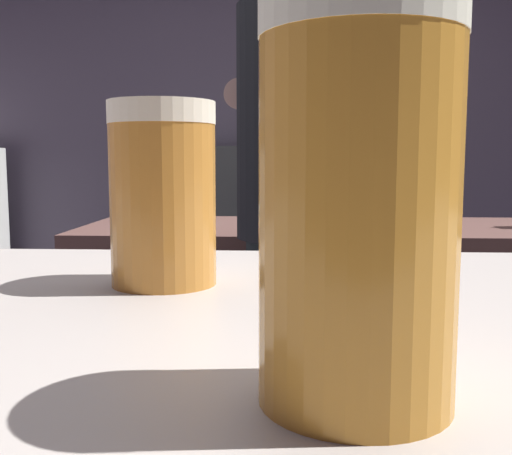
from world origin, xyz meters
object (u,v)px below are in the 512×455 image
object	(u,v)px
bartender	(303,211)
mixing_bowl	(184,215)
bottle_hot_sauce	(256,135)
pint_glass_near	(358,206)
bottle_vinegar	(313,127)
pint_glass_far	(163,194)
chefs_knife	(387,226)

from	to	relation	value
bartender	mixing_bowl	xyz separation A→B (m)	(-0.40, 0.52, -0.06)
bartender	bottle_hot_sauce	world-z (taller)	bartender
pint_glass_near	bottle_vinegar	distance (m)	2.98
mixing_bowl	pint_glass_far	world-z (taller)	pint_glass_far
chefs_knife	pint_glass_far	world-z (taller)	pint_glass_far
chefs_knife	bottle_vinegar	distance (m)	1.35
bartender	pint_glass_far	distance (m)	1.09
pint_glass_far	bottle_vinegar	xyz separation A→B (m)	(0.23, 2.76, 0.20)
bottle_hot_sauce	bartender	bearing A→B (deg)	-83.46
mixing_bowl	pint_glass_far	bearing A→B (deg)	-80.64
pint_glass_near	bottle_hot_sauce	bearing A→B (deg)	93.57
bartender	pint_glass_near	bearing A→B (deg)	-170.73
bottle_vinegar	pint_glass_far	bearing A→B (deg)	-94.71
chefs_knife	bottle_hot_sauce	size ratio (longest dim) A/B	1.40
mixing_bowl	chefs_knife	world-z (taller)	mixing_bowl
bottle_hot_sauce	mixing_bowl	bearing A→B (deg)	-97.84
mixing_bowl	bottle_vinegar	xyz separation A→B (m)	(0.49, 1.16, 0.36)
mixing_bowl	bottle_hot_sauce	xyz separation A→B (m)	(0.18, 1.33, 0.33)
bartender	pint_glass_near	distance (m)	1.29
pint_glass_far	bottle_hot_sauce	size ratio (longest dim) A/B	0.77
mixing_bowl	pint_glass_near	world-z (taller)	pint_glass_near
bartender	chefs_knife	world-z (taller)	bartender
mixing_bowl	pint_glass_far	xyz separation A→B (m)	(0.26, -1.60, 0.17)
mixing_bowl	chefs_knife	distance (m)	0.69
bartender	pint_glass_far	bearing A→B (deg)	-176.98
chefs_knife	pint_glass_near	distance (m)	1.73
bartender	chefs_knife	bearing A→B (deg)	-24.66
pint_glass_near	pint_glass_far	bearing A→B (deg)	119.13
pint_glass_near	bartender	bearing A→B (deg)	89.26
bottle_hot_sauce	bottle_vinegar	xyz separation A→B (m)	(0.31, -0.17, 0.04)
bottle_hot_sauce	pint_glass_far	bearing A→B (deg)	-88.43
bartender	bottle_hot_sauce	xyz separation A→B (m)	(-0.21, 1.86, 0.27)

